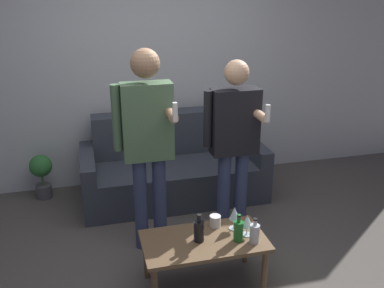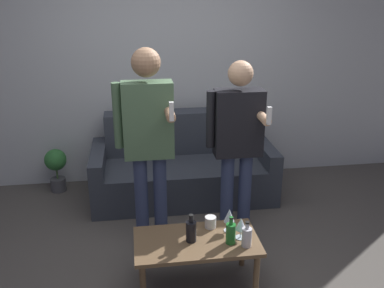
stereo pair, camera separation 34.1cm
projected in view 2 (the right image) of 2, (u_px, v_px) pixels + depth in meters
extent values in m
plane|color=#514C47|center=(186.00, 279.00, 3.32)|extent=(16.00, 16.00, 0.00)
cube|color=silver|center=(162.00, 62.00, 4.65)|extent=(8.00, 0.06, 2.70)
cube|color=#383D47|center=(185.00, 184.00, 4.46)|extent=(1.61, 0.61, 0.39)
cube|color=#383D47|center=(180.00, 148.00, 4.77)|extent=(1.61, 0.24, 0.86)
cube|color=#383D47|center=(99.00, 176.00, 4.42)|extent=(0.14, 0.85, 0.56)
cube|color=#383D47|center=(263.00, 167.00, 4.65)|extent=(0.14, 0.85, 0.56)
cube|color=brown|center=(197.00, 242.00, 3.12)|extent=(0.91, 0.49, 0.03)
cylinder|color=brown|center=(143.00, 287.00, 2.96)|extent=(0.04, 0.04, 0.37)
cylinder|color=brown|center=(256.00, 276.00, 3.07)|extent=(0.04, 0.04, 0.37)
cylinder|color=brown|center=(141.00, 254.00, 3.32)|extent=(0.04, 0.04, 0.37)
cylinder|color=brown|center=(243.00, 245.00, 3.43)|extent=(0.04, 0.04, 0.37)
cylinder|color=#23752D|center=(231.00, 234.00, 3.06)|extent=(0.07, 0.07, 0.15)
cylinder|color=#23752D|center=(231.00, 221.00, 3.02)|extent=(0.03, 0.03, 0.06)
cylinder|color=black|center=(231.00, 218.00, 3.01)|extent=(0.03, 0.03, 0.01)
cylinder|color=black|center=(191.00, 232.00, 3.08)|extent=(0.08, 0.08, 0.15)
cylinder|color=black|center=(191.00, 219.00, 3.04)|extent=(0.03, 0.03, 0.06)
cylinder|color=black|center=(191.00, 216.00, 3.03)|extent=(0.03, 0.03, 0.01)
cylinder|color=silver|center=(247.00, 237.00, 3.02)|extent=(0.07, 0.07, 0.14)
cylinder|color=silver|center=(247.00, 225.00, 2.99)|extent=(0.03, 0.03, 0.05)
cylinder|color=black|center=(247.00, 223.00, 2.98)|extent=(0.03, 0.03, 0.01)
cylinder|color=silver|center=(229.00, 230.00, 3.23)|extent=(0.08, 0.08, 0.01)
cylinder|color=silver|center=(229.00, 226.00, 3.22)|extent=(0.01, 0.01, 0.08)
cone|color=silver|center=(229.00, 215.00, 3.19)|extent=(0.08, 0.08, 0.10)
cylinder|color=silver|center=(240.00, 237.00, 3.14)|extent=(0.08, 0.08, 0.01)
cylinder|color=silver|center=(241.00, 233.00, 3.13)|extent=(0.01, 0.01, 0.07)
cone|color=silver|center=(241.00, 224.00, 3.10)|extent=(0.08, 0.08, 0.09)
cylinder|color=white|center=(210.00, 222.00, 3.26)|extent=(0.09, 0.09, 0.09)
cylinder|color=navy|center=(142.00, 202.00, 3.63)|extent=(0.11, 0.11, 0.83)
cylinder|color=navy|center=(160.00, 200.00, 3.66)|extent=(0.11, 0.11, 0.83)
cube|color=#4C6B4C|center=(148.00, 120.00, 3.39)|extent=(0.40, 0.18, 0.62)
sphere|color=#9E7556|center=(146.00, 62.00, 3.23)|extent=(0.23, 0.23, 0.23)
cylinder|color=#4C6B4C|center=(118.00, 116.00, 3.34)|extent=(0.07, 0.07, 0.53)
cylinder|color=#9E7556|center=(170.00, 113.00, 3.25)|extent=(0.07, 0.27, 0.07)
cube|color=white|center=(172.00, 111.00, 3.08)|extent=(0.03, 0.03, 0.14)
cylinder|color=navy|center=(227.00, 194.00, 3.83)|extent=(0.11, 0.11, 0.76)
cylinder|color=navy|center=(245.00, 193.00, 3.85)|extent=(0.11, 0.11, 0.76)
cube|color=black|center=(239.00, 123.00, 3.60)|extent=(0.41, 0.18, 0.57)
sphere|color=tan|center=(241.00, 73.00, 3.46)|extent=(0.21, 0.21, 0.21)
cylinder|color=black|center=(211.00, 119.00, 3.56)|extent=(0.07, 0.07, 0.49)
cylinder|color=tan|center=(262.00, 117.00, 3.48)|extent=(0.07, 0.26, 0.07)
cube|color=white|center=(269.00, 116.00, 3.31)|extent=(0.03, 0.03, 0.14)
cylinder|color=#4C4C51|center=(58.00, 184.00, 4.72)|extent=(0.16, 0.16, 0.15)
cylinder|color=#476B38|center=(57.00, 173.00, 4.67)|extent=(0.02, 0.02, 0.14)
sphere|color=#337A38|center=(55.00, 160.00, 4.61)|extent=(0.23, 0.23, 0.23)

